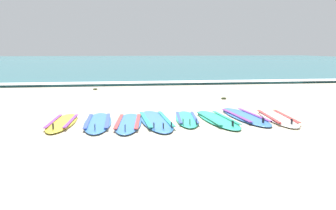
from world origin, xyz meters
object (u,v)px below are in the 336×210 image
object	(u,v)px
surfboard_2	(128,123)
surfboard_3	(156,120)
surfboard_1	(98,122)
surfboard_4	(187,119)
surfboard_0	(62,122)
surfboard_7	(277,118)
surfboard_5	(217,119)
surfboard_6	(245,116)

from	to	relation	value
surfboard_2	surfboard_3	xyz separation A→B (m)	(0.61, 0.17, 0.00)
surfboard_1	surfboard_2	bearing A→B (deg)	-13.17
surfboard_1	surfboard_2	distance (m)	0.67
surfboard_4	surfboard_3	bearing A→B (deg)	-172.40
surfboard_4	surfboard_0	bearing A→B (deg)	-179.29
surfboard_7	surfboard_1	bearing A→B (deg)	179.39
surfboard_1	surfboard_5	world-z (taller)	same
surfboard_4	surfboard_7	world-z (taller)	same
surfboard_2	surfboard_3	world-z (taller)	same
surfboard_1	surfboard_6	bearing A→B (deg)	3.65
surfboard_3	surfboard_7	distance (m)	2.82
surfboard_3	surfboard_5	xyz separation A→B (m)	(1.39, -0.07, -0.00)
surfboard_0	surfboard_6	xyz separation A→B (m)	(4.15, 0.14, -0.00)
surfboard_4	surfboard_2	bearing A→B (deg)	-168.89
surfboard_2	surfboard_7	xyz separation A→B (m)	(3.43, 0.11, -0.00)
surfboard_2	surfboard_0	bearing A→B (deg)	170.82
surfboard_6	surfboard_0	bearing A→B (deg)	-178.06
surfboard_1	surfboard_4	distance (m)	1.99
surfboard_5	surfboard_6	bearing A→B (deg)	20.14
surfboard_1	surfboard_7	distance (m)	4.08
surfboard_0	surfboard_1	xyz separation A→B (m)	(0.76, -0.08, -0.00)
surfboard_1	surfboard_5	size ratio (longest dim) A/B	0.98
surfboard_1	surfboard_2	world-z (taller)	same
surfboard_2	surfboard_4	bearing A→B (deg)	11.11
surfboard_3	surfboard_1	bearing A→B (deg)	-179.37
surfboard_1	surfboard_3	world-z (taller)	same
surfboard_6	surfboard_4	bearing A→B (deg)	-175.69
surfboard_2	surfboard_7	distance (m)	3.43
surfboard_0	surfboard_3	distance (m)	2.02
surfboard_2	surfboard_5	xyz separation A→B (m)	(2.00, 0.10, -0.00)
surfboard_1	surfboard_5	xyz separation A→B (m)	(2.65, -0.06, -0.00)
surfboard_0	surfboard_2	world-z (taller)	same
surfboard_0	surfboard_7	world-z (taller)	same
surfboard_2	surfboard_3	size ratio (longest dim) A/B	0.89
surfboard_4	surfboard_7	distance (m)	2.10
surfboard_4	surfboard_5	distance (m)	0.69
surfboard_0	surfboard_2	distance (m)	1.43
surfboard_0	surfboard_2	xyz separation A→B (m)	(1.41, -0.23, -0.00)
surfboard_5	surfboard_7	size ratio (longest dim) A/B	1.00
surfboard_1	surfboard_5	distance (m)	2.65
surfboard_6	surfboard_3	bearing A→B (deg)	-174.57
surfboard_0	surfboard_3	xyz separation A→B (m)	(2.02, -0.06, 0.00)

